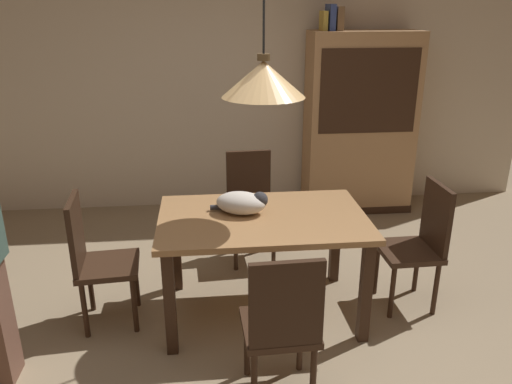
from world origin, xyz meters
The scene contains 13 objects.
ground centered at (0.00, 0.00, 0.00)m, with size 10.00×10.00×0.00m, color #998466.
back_wall centered at (0.00, 2.65, 1.45)m, with size 6.40×0.10×2.90m, color beige.
dining_table centered at (0.04, 0.43, 0.65)m, with size 1.40×0.90×0.75m.
chair_far_back centered at (0.04, 1.31, 0.51)m, with size 0.42×0.42×0.93m.
chair_right_side centered at (1.17, 0.43, 0.51)m, with size 0.41×0.41×0.93m.
chair_near_front centered at (0.05, -0.45, 0.51)m, with size 0.41×0.41×0.93m.
chair_left_side centered at (-1.09, 0.43, 0.51)m, with size 0.43×0.43×0.93m.
cat_sleeping centered at (-0.09, 0.50, 0.83)m, with size 0.40×0.32×0.16m.
pendant_lamp centered at (0.04, 0.43, 1.66)m, with size 0.52×0.52×1.30m.
hutch_bookcase centered at (1.27, 2.32, 0.89)m, with size 1.12×0.45×1.85m.
book_yellow_short centered at (0.84, 2.32, 1.94)m, with size 0.04×0.20×0.18m, color gold.
book_blue_wide centered at (0.90, 2.32, 1.97)m, with size 0.06×0.24×0.24m, color #384C93.
book_brown_thick centered at (0.98, 2.32, 1.96)m, with size 0.06×0.24×0.22m, color brown.
Camera 1 is at (-0.32, -2.66, 2.09)m, focal length 35.34 mm.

